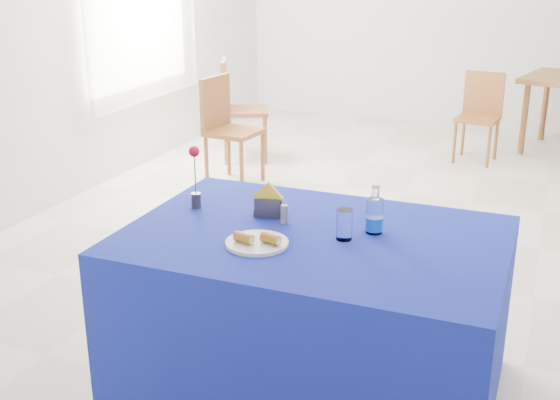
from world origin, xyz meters
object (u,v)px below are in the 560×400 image
object	(u,v)px
water_bottle	(374,217)
chair_win_b	(236,103)
chair_win_a	(226,122)
plate	(257,243)
blue_table	(313,314)
chair_bg_left	(480,110)

from	to	relation	value
water_bottle	chair_win_b	xyz separation A→B (m)	(-2.16, 3.21, -0.28)
water_bottle	chair_win_a	bearing A→B (deg)	127.45
chair_win_a	chair_win_b	distance (m)	0.72
plate	water_bottle	xyz separation A→B (m)	(0.41, 0.31, 0.06)
plate	chair_win_b	world-z (taller)	chair_win_b
blue_table	chair_bg_left	xyz separation A→B (m)	(0.22, 4.19, 0.10)
chair_bg_left	water_bottle	bearing A→B (deg)	-83.50
blue_table	chair_bg_left	world-z (taller)	chair_bg_left
blue_table	chair_win_a	bearing A→B (deg)	122.86
chair_bg_left	chair_win_b	bearing A→B (deg)	-151.91
plate	chair_win_b	distance (m)	3.94
plate	blue_table	world-z (taller)	plate
plate	chair_win_a	world-z (taller)	chair_win_a
plate	chair_bg_left	xyz separation A→B (m)	(0.40, 4.38, -0.28)
chair_win_a	blue_table	bearing A→B (deg)	-140.14
chair_win_a	chair_win_b	size ratio (longest dim) A/B	0.95
plate	chair_win_b	size ratio (longest dim) A/B	0.27
chair_win_a	chair_win_b	bearing A→B (deg)	25.17
chair_win_b	chair_win_a	bearing A→B (deg)	174.25
plate	chair_bg_left	bearing A→B (deg)	84.76
blue_table	chair_win_a	size ratio (longest dim) A/B	1.75
blue_table	water_bottle	distance (m)	0.52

